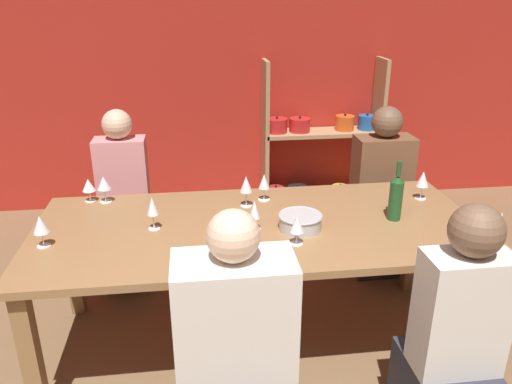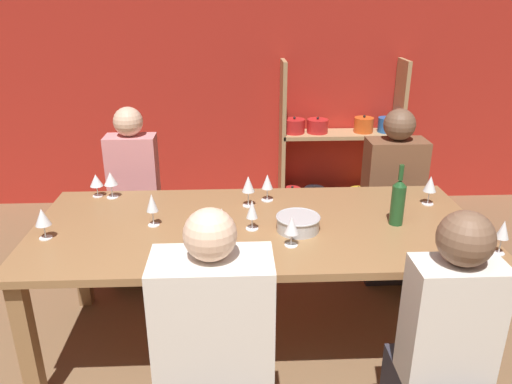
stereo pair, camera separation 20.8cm
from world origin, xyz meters
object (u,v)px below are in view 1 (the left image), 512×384
object	(u,v)px
dining_table	(258,237)
wine_glass_red_a	(152,207)
wine_glass_white_b	(297,225)
person_near_b	(452,361)
person_far_b	(127,218)
wine_glass_empty_c	(246,185)
wine_glass_white_a	(104,184)
wine_glass_empty_a	(40,225)
wine_glass_white_d	(88,186)
wine_glass_red_b	(225,218)
shelf_unit	(320,154)
wine_glass_white_c	(254,211)
mixing_bowl	(300,221)
wine_glass_empty_b	(500,222)
person_far_a	(378,209)
wine_glass_red_d	(423,180)
wine_bottle_green	(396,197)
wine_glass_red_c	(264,182)

from	to	relation	value
dining_table	wine_glass_red_a	xyz separation A→B (m)	(-0.56, 0.01, 0.21)
wine_glass_white_b	person_near_b	xyz separation A→B (m)	(0.59, -0.56, -0.43)
wine_glass_red_a	person_near_b	size ratio (longest dim) A/B	0.15
person_far_b	wine_glass_empty_c	bearing A→B (deg)	142.39
wine_glass_red_a	wine_glass_white_a	size ratio (longest dim) A/B	1.12
wine_glass_empty_a	wine_glass_white_d	size ratio (longest dim) A/B	1.15
wine_glass_red_a	wine_glass_red_b	distance (m)	0.39
shelf_unit	wine_glass_empty_a	distance (m)	2.94
person_far_b	dining_table	bearing A→B (deg)	133.77
wine_glass_white_c	mixing_bowl	bearing A→B (deg)	-6.02
wine_glass_empty_b	person_far_a	distance (m)	1.29
wine_glass_white_c	wine_glass_red_d	size ratio (longest dim) A/B	0.93
wine_glass_white_b	wine_glass_white_a	bearing A→B (deg)	146.70
dining_table	wine_glass_white_b	bearing A→B (deg)	-57.68
wine_glass_red_d	wine_glass_red_b	bearing A→B (deg)	-164.29
mixing_bowl	wine_glass_empty_c	size ratio (longest dim) A/B	1.26
wine_glass_empty_a	person_far_b	distance (m)	1.10
wine_glass_red_d	wine_glass_empty_a	bearing A→B (deg)	-170.71
wine_glass_empty_a	wine_glass_white_d	xyz separation A→B (m)	(0.13, 0.56, -0.02)
wine_glass_red_b	person_far_a	world-z (taller)	person_far_a
wine_bottle_green	wine_glass_red_a	size ratio (longest dim) A/B	1.85
shelf_unit	person_near_b	bearing A→B (deg)	-92.29
wine_glass_white_c	wine_glass_empty_c	size ratio (longest dim) A/B	0.88
wine_glass_white_b	wine_glass_empty_c	size ratio (longest dim) A/B	0.83
wine_glass_empty_a	wine_glass_white_c	world-z (taller)	same
wine_glass_red_d	wine_glass_red_a	bearing A→B (deg)	-172.16
person_far_a	wine_glass_empty_a	bearing A→B (deg)	23.93
shelf_unit	dining_table	xyz separation A→B (m)	(-0.87, -2.04, 0.20)
wine_glass_red_a	person_far_b	xyz separation A→B (m)	(-0.27, 0.85, -0.44)
person_far_a	dining_table	bearing A→B (deg)	38.97
wine_glass_red_d	person_far_a	size ratio (longest dim) A/B	0.14
dining_table	shelf_unit	bearing A→B (deg)	66.99
wine_glass_white_d	mixing_bowl	bearing A→B (deg)	-24.17
wine_glass_empty_a	wine_glass_white_c	bearing A→B (deg)	3.15
wine_glass_red_a	wine_glass_red_c	distance (m)	0.72
wine_glass_white_b	shelf_unit	bearing A→B (deg)	72.86
mixing_bowl	person_near_b	size ratio (longest dim) A/B	0.20
wine_glass_white_b	wine_glass_white_c	bearing A→B (deg)	133.81
wine_glass_empty_c	wine_glass_white_d	size ratio (longest dim) A/B	1.31
wine_glass_white_b	person_far_b	distance (m)	1.54
wine_glass_red_a	wine_glass_white_d	size ratio (longest dim) A/B	1.28
dining_table	person_near_b	distance (m)	1.13
wine_glass_white_a	wine_glass_red_c	xyz separation A→B (m)	(0.95, -0.09, -0.00)
person_far_a	wine_glass_red_d	bearing A→B (deg)	91.93
wine_glass_white_b	wine_glass_empty_a	bearing A→B (deg)	173.76
wine_bottle_green	wine_glass_empty_a	distance (m)	1.85
dining_table	wine_glass_red_d	distance (m)	1.08
wine_glass_empty_c	person_near_b	size ratio (longest dim) A/B	0.16
wine_glass_white_c	wine_glass_white_d	world-z (taller)	wine_glass_white_c
mixing_bowl	wine_glass_empty_a	xyz separation A→B (m)	(-1.31, -0.03, 0.07)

